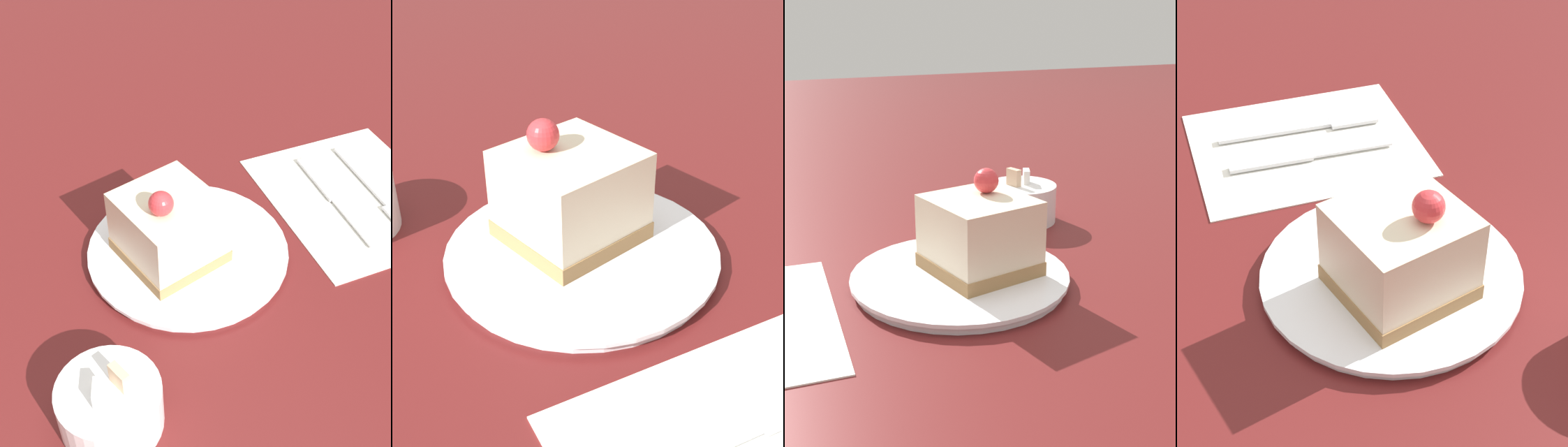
{
  "view_description": "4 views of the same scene",
  "coord_description": "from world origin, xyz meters",
  "views": [
    {
      "loc": [
        0.21,
        0.46,
        0.5
      ],
      "look_at": [
        -0.0,
        0.03,
        0.06
      ],
      "focal_mm": 50.0,
      "sensor_mm": 36.0,
      "label": 1
    },
    {
      "loc": [
        -0.36,
        0.22,
        0.3
      ],
      "look_at": [
        -0.01,
        0.02,
        0.04
      ],
      "focal_mm": 50.0,
      "sensor_mm": 36.0,
      "label": 2
    },
    {
      "loc": [
        -0.21,
        -0.53,
        0.27
      ],
      "look_at": [
        0.02,
        -0.0,
        0.07
      ],
      "focal_mm": 50.0,
      "sensor_mm": 36.0,
      "label": 3
    },
    {
      "loc": [
        0.42,
        -0.17,
        0.44
      ],
      "look_at": [
        -0.01,
        0.0,
        0.06
      ],
      "focal_mm": 60.0,
      "sensor_mm": 36.0,
      "label": 4
    }
  ],
  "objects": [
    {
      "name": "ground_plane",
      "position": [
        0.0,
        0.0,
        0.0
      ],
      "size": [
        4.0,
        4.0,
        0.0
      ],
      "primitive_type": "plane",
      "color": "#5B1919"
    },
    {
      "name": "plate",
      "position": [
        0.0,
        0.01,
        0.01
      ],
      "size": [
        0.22,
        0.22,
        0.01
      ],
      "color": "white",
      "rests_on": "ground_plane"
    },
    {
      "name": "sugar_bowl",
      "position": [
        0.15,
        0.17,
        0.03
      ],
      "size": [
        0.09,
        0.09,
        0.07
      ],
      "color": "white",
      "rests_on": "ground_plane"
    },
    {
      "name": "cake_slice",
      "position": [
        0.02,
        0.01,
        0.05
      ],
      "size": [
        0.11,
        0.12,
        0.1
      ],
      "rotation": [
        0.0,
        0.0,
        0.2
      ],
      "color": "#9E7547",
      "rests_on": "plate"
    }
  ]
}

